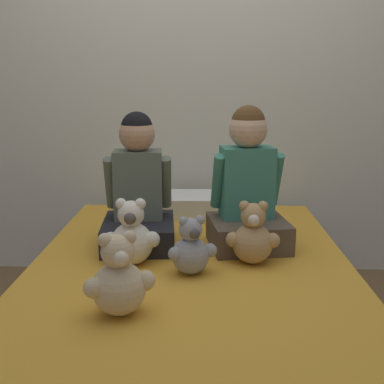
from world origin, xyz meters
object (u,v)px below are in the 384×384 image
(bed, at_px, (191,314))
(teddy_bear_at_foot_of_bed, at_px, (119,280))
(child_on_right, at_px, (248,189))
(pillow_at_headboard, at_px, (194,204))
(child_on_left, at_px, (138,194))
(teddy_bear_held_by_left_child, at_px, (132,237))
(teddy_bear_held_by_right_child, at_px, (253,237))
(teddy_bear_between_children, at_px, (192,250))

(bed, height_order, teddy_bear_at_foot_of_bed, teddy_bear_at_foot_of_bed)
(child_on_right, distance_m, pillow_at_headboard, 0.66)
(child_on_left, distance_m, teddy_bear_held_by_left_child, 0.30)
(child_on_right, relative_size, teddy_bear_held_by_right_child, 2.39)
(child_on_right, bearing_deg, bed, -143.79)
(bed, height_order, teddy_bear_between_children, teddy_bear_between_children)
(teddy_bear_between_children, bearing_deg, child_on_right, 37.21)
(child_on_left, xyz_separation_m, teddy_bear_held_by_right_child, (0.53, -0.25, -0.13))
(child_on_left, xyz_separation_m, teddy_bear_held_by_left_child, (0.00, -0.27, -0.13))
(teddy_bear_between_children, distance_m, pillow_at_headboard, 0.93)
(teddy_bear_between_children, bearing_deg, teddy_bear_at_foot_of_bed, -141.50)
(teddy_bear_held_by_left_child, relative_size, teddy_bear_held_by_right_child, 1.05)
(child_on_right, xyz_separation_m, teddy_bear_held_by_left_child, (-0.52, -0.27, -0.15))
(child_on_right, height_order, teddy_bear_held_by_left_child, child_on_right)
(child_on_right, height_order, teddy_bear_at_foot_of_bed, child_on_right)
(bed, distance_m, teddy_bear_at_foot_of_bed, 0.63)
(teddy_bear_held_by_left_child, height_order, teddy_bear_held_by_right_child, teddy_bear_held_by_left_child)
(child_on_right, xyz_separation_m, pillow_at_headboard, (-0.26, 0.56, -0.22))
(teddy_bear_held_by_right_child, bearing_deg, teddy_bear_at_foot_of_bed, -132.84)
(teddy_bear_held_by_left_child, bearing_deg, child_on_left, 86.86)
(teddy_bear_at_foot_of_bed, distance_m, pillow_at_headboard, 1.31)
(child_on_left, relative_size, child_on_right, 0.96)
(bed, distance_m, teddy_bear_between_children, 0.36)
(teddy_bear_held_by_left_child, bearing_deg, teddy_bear_between_children, -24.44)
(bed, height_order, teddy_bear_held_by_left_child, teddy_bear_held_by_left_child)
(child_on_right, height_order, pillow_at_headboard, child_on_right)
(teddy_bear_held_by_right_child, distance_m, pillow_at_headboard, 0.85)
(child_on_left, bearing_deg, teddy_bear_between_children, -58.57)
(bed, relative_size, teddy_bear_held_by_right_child, 7.14)
(child_on_left, distance_m, child_on_right, 0.52)
(teddy_bear_held_by_right_child, relative_size, teddy_bear_at_foot_of_bed, 0.95)
(bed, bearing_deg, pillow_at_headboard, 90.00)
(child_on_left, height_order, teddy_bear_held_by_left_child, child_on_left)
(teddy_bear_held_by_left_child, bearing_deg, teddy_bear_held_by_right_child, -1.27)
(child_on_right, xyz_separation_m, teddy_bear_at_foot_of_bed, (-0.50, -0.72, -0.15))
(teddy_bear_held_by_right_child, distance_m, teddy_bear_at_foot_of_bed, 0.69)
(child_on_right, distance_m, teddy_bear_held_by_left_child, 0.60)
(teddy_bear_at_foot_of_bed, bearing_deg, teddy_bear_held_by_left_child, 71.48)
(teddy_bear_held_by_left_child, distance_m, teddy_bear_at_foot_of_bed, 0.46)
(child_on_right, xyz_separation_m, teddy_bear_between_children, (-0.26, -0.36, -0.17))
(child_on_left, distance_m, teddy_bear_between_children, 0.48)
(teddy_bear_at_foot_of_bed, bearing_deg, teddy_bear_held_by_right_child, 22.21)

